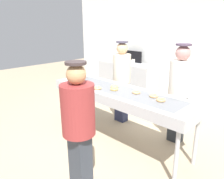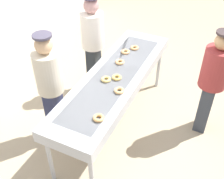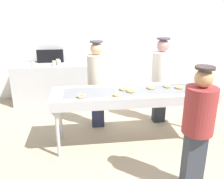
{
  "view_description": "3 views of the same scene",
  "coord_description": "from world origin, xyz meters",
  "px_view_note": "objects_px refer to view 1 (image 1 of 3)",
  "views": [
    {
      "loc": [
        2.32,
        -2.58,
        2.04
      ],
      "look_at": [
        -0.13,
        -0.05,
        0.96
      ],
      "focal_mm": 34.76,
      "sensor_mm": 36.0,
      "label": 1
    },
    {
      "loc": [
        -2.88,
        -1.33,
        3.24
      ],
      "look_at": [
        -0.33,
        -0.12,
        0.99
      ],
      "focal_mm": 44.84,
      "sensor_mm": 36.0,
      "label": 2
    },
    {
      "loc": [
        -0.84,
        -3.72,
        2.31
      ],
      "look_at": [
        -0.35,
        0.07,
        0.98
      ],
      "focal_mm": 38.9,
      "sensor_mm": 36.0,
      "label": 3
    }
  ],
  "objects_px": {
    "glazed_donut_5": "(136,92)",
    "glazed_donut_6": "(154,96)",
    "customer_waiting": "(79,123)",
    "glazed_donut_1": "(78,82)",
    "worker_assistant": "(180,87)",
    "glazed_donut_0": "(98,88)",
    "paper_cup_2": "(132,62)",
    "paper_cup_1": "(127,62)",
    "worker_baker": "(122,77)",
    "paper_cup_0": "(133,61)",
    "glazed_donut_2": "(114,87)",
    "fryer_conveyor": "(119,95)",
    "glazed_donut_4": "(114,89)",
    "menu_display": "(132,56)",
    "glazed_donut_3": "(161,100)",
    "prep_counter": "(127,79)",
    "paper_cup_3": "(114,60)"
  },
  "relations": [
    {
      "from": "glazed_donut_6",
      "to": "customer_waiting",
      "type": "bearing_deg",
      "value": -93.94
    },
    {
      "from": "worker_assistant",
      "to": "paper_cup_0",
      "type": "relative_size",
      "value": 14.32
    },
    {
      "from": "worker_baker",
      "to": "menu_display",
      "type": "relative_size",
      "value": 2.67
    },
    {
      "from": "fryer_conveyor",
      "to": "glazed_donut_1",
      "type": "height_order",
      "value": "glazed_donut_1"
    },
    {
      "from": "worker_assistant",
      "to": "customer_waiting",
      "type": "height_order",
      "value": "worker_assistant"
    },
    {
      "from": "glazed_donut_1",
      "to": "glazed_donut_3",
      "type": "distance_m",
      "value": 1.67
    },
    {
      "from": "prep_counter",
      "to": "menu_display",
      "type": "relative_size",
      "value": 2.77
    },
    {
      "from": "worker_baker",
      "to": "customer_waiting",
      "type": "relative_size",
      "value": 1.02
    },
    {
      "from": "worker_baker",
      "to": "glazed_donut_3",
      "type": "bearing_deg",
      "value": 144.97
    },
    {
      "from": "fryer_conveyor",
      "to": "paper_cup_1",
      "type": "height_order",
      "value": "paper_cup_1"
    },
    {
      "from": "glazed_donut_2",
      "to": "paper_cup_3",
      "type": "distance_m",
      "value": 2.54
    },
    {
      "from": "glazed_donut_2",
      "to": "customer_waiting",
      "type": "height_order",
      "value": "customer_waiting"
    },
    {
      "from": "worker_assistant",
      "to": "paper_cup_0",
      "type": "xyz_separation_m",
      "value": [
        -2.11,
        1.4,
        0.01
      ]
    },
    {
      "from": "glazed_donut_6",
      "to": "menu_display",
      "type": "distance_m",
      "value": 3.13
    },
    {
      "from": "prep_counter",
      "to": "glazed_donut_3",
      "type": "bearing_deg",
      "value": -40.95
    },
    {
      "from": "glazed_donut_5",
      "to": "paper_cup_3",
      "type": "bearing_deg",
      "value": 140.86
    },
    {
      "from": "fryer_conveyor",
      "to": "paper_cup_0",
      "type": "bearing_deg",
      "value": 123.35
    },
    {
      "from": "fryer_conveyor",
      "to": "paper_cup_1",
      "type": "bearing_deg",
      "value": 127.11
    },
    {
      "from": "glazed_donut_2",
      "to": "paper_cup_1",
      "type": "height_order",
      "value": "paper_cup_1"
    },
    {
      "from": "glazed_donut_1",
      "to": "glazed_donut_6",
      "type": "bearing_deg",
      "value": 11.58
    },
    {
      "from": "paper_cup_0",
      "to": "paper_cup_2",
      "type": "height_order",
      "value": "same"
    },
    {
      "from": "paper_cup_0",
      "to": "paper_cup_1",
      "type": "bearing_deg",
      "value": -110.25
    },
    {
      "from": "worker_baker",
      "to": "paper_cup_3",
      "type": "xyz_separation_m",
      "value": [
        -1.37,
        1.19,
        0.04
      ]
    },
    {
      "from": "glazed_donut_2",
      "to": "paper_cup_0",
      "type": "relative_size",
      "value": 1.11
    },
    {
      "from": "glazed_donut_0",
      "to": "menu_display",
      "type": "bearing_deg",
      "value": 116.96
    },
    {
      "from": "glazed_donut_0",
      "to": "paper_cup_0",
      "type": "xyz_separation_m",
      "value": [
        -1.1,
        2.34,
        0.04
      ]
    },
    {
      "from": "worker_baker",
      "to": "paper_cup_0",
      "type": "distance_m",
      "value": 1.67
    },
    {
      "from": "customer_waiting",
      "to": "prep_counter",
      "type": "relative_size",
      "value": 0.94
    },
    {
      "from": "glazed_donut_6",
      "to": "customer_waiting",
      "type": "distance_m",
      "value": 1.36
    },
    {
      "from": "paper_cup_0",
      "to": "paper_cup_3",
      "type": "distance_m",
      "value": 0.58
    },
    {
      "from": "paper_cup_3",
      "to": "customer_waiting",
      "type": "bearing_deg",
      "value": -52.0
    },
    {
      "from": "glazed_donut_1",
      "to": "worker_assistant",
      "type": "bearing_deg",
      "value": 30.63
    },
    {
      "from": "glazed_donut_5",
      "to": "glazed_donut_6",
      "type": "bearing_deg",
      "value": 7.83
    },
    {
      "from": "glazed_donut_4",
      "to": "glazed_donut_5",
      "type": "relative_size",
      "value": 1.0
    },
    {
      "from": "fryer_conveyor",
      "to": "glazed_donut_4",
      "type": "distance_m",
      "value": 0.13
    },
    {
      "from": "customer_waiting",
      "to": "glazed_donut_3",
      "type": "bearing_deg",
      "value": 76.44
    },
    {
      "from": "glazed_donut_5",
      "to": "paper_cup_0",
      "type": "height_order",
      "value": "paper_cup_0"
    },
    {
      "from": "glazed_donut_0",
      "to": "worker_baker",
      "type": "distance_m",
      "value": 0.93
    },
    {
      "from": "worker_baker",
      "to": "paper_cup_3",
      "type": "distance_m",
      "value": 1.82
    },
    {
      "from": "glazed_donut_2",
      "to": "paper_cup_2",
      "type": "height_order",
      "value": "paper_cup_2"
    },
    {
      "from": "glazed_donut_2",
      "to": "customer_waiting",
      "type": "bearing_deg",
      "value": -62.37
    },
    {
      "from": "glazed_donut_1",
      "to": "worker_baker",
      "type": "bearing_deg",
      "value": 70.9
    },
    {
      "from": "glazed_donut_3",
      "to": "paper_cup_1",
      "type": "height_order",
      "value": "paper_cup_1"
    },
    {
      "from": "glazed_donut_5",
      "to": "worker_assistant",
      "type": "bearing_deg",
      "value": 59.28
    },
    {
      "from": "paper_cup_0",
      "to": "paper_cup_2",
      "type": "relative_size",
      "value": 1.0
    },
    {
      "from": "glazed_donut_0",
      "to": "paper_cup_2",
      "type": "xyz_separation_m",
      "value": [
        -1.06,
        2.24,
        0.04
      ]
    },
    {
      "from": "glazed_donut_0",
      "to": "glazed_donut_3",
      "type": "height_order",
      "value": "same"
    },
    {
      "from": "glazed_donut_2",
      "to": "worker_assistant",
      "type": "xyz_separation_m",
      "value": [
        0.87,
        0.68,
        0.03
      ]
    },
    {
      "from": "glazed_donut_4",
      "to": "worker_baker",
      "type": "height_order",
      "value": "worker_baker"
    },
    {
      "from": "paper_cup_1",
      "to": "glazed_donut_6",
      "type": "bearing_deg",
      "value": -41.49
    }
  ]
}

